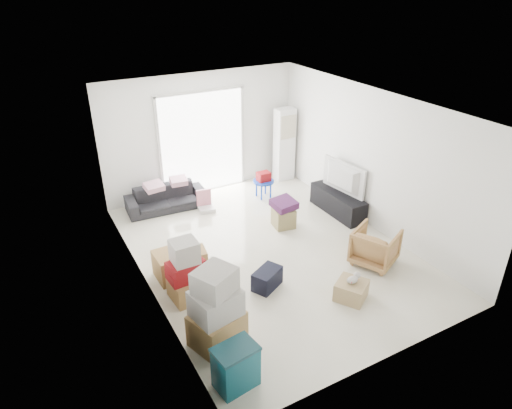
{
  "coord_description": "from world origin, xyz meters",
  "views": [
    {
      "loc": [
        -3.62,
        -6.06,
        4.59
      ],
      "look_at": [
        -0.17,
        0.2,
        0.9
      ],
      "focal_mm": 32.0,
      "sensor_mm": 36.0,
      "label": 1
    }
  ],
  "objects_px": {
    "wood_crate": "(351,290)",
    "sofa": "(166,195)",
    "tv_console": "(338,203)",
    "ottoman": "(283,217)",
    "ac_tower": "(284,145)",
    "kids_table": "(264,180)",
    "armchair": "(375,245)",
    "television": "(339,189)",
    "storage_bins": "(236,367)"
  },
  "relations": [
    {
      "from": "wood_crate",
      "to": "sofa",
      "type": "bearing_deg",
      "value": 109.51
    },
    {
      "from": "tv_console",
      "to": "ottoman",
      "type": "xyz_separation_m",
      "value": [
        -1.3,
        0.06,
        -0.04
      ]
    },
    {
      "from": "ac_tower",
      "to": "kids_table",
      "type": "relative_size",
      "value": 2.89
    },
    {
      "from": "ac_tower",
      "to": "armchair",
      "type": "xyz_separation_m",
      "value": [
        -0.54,
        -3.86,
        -0.52
      ]
    },
    {
      "from": "tv_console",
      "to": "sofa",
      "type": "bearing_deg",
      "value": 148.14
    },
    {
      "from": "television",
      "to": "sofa",
      "type": "relative_size",
      "value": 0.67
    },
    {
      "from": "armchair",
      "to": "wood_crate",
      "type": "distance_m",
      "value": 1.16
    },
    {
      "from": "television",
      "to": "sofa",
      "type": "distance_m",
      "value": 3.65
    },
    {
      "from": "ac_tower",
      "to": "armchair",
      "type": "bearing_deg",
      "value": -98.01
    },
    {
      "from": "storage_bins",
      "to": "armchair",
      "type": "bearing_deg",
      "value": 20.19
    },
    {
      "from": "ac_tower",
      "to": "storage_bins",
      "type": "bearing_deg",
      "value": -127.17
    },
    {
      "from": "ottoman",
      "to": "storage_bins",
      "type": "bearing_deg",
      "value": -130.26
    },
    {
      "from": "tv_console",
      "to": "armchair",
      "type": "height_order",
      "value": "armchair"
    },
    {
      "from": "ottoman",
      "to": "wood_crate",
      "type": "xyz_separation_m",
      "value": [
        -0.27,
        -2.43,
        -0.05
      ]
    },
    {
      "from": "ac_tower",
      "to": "television",
      "type": "bearing_deg",
      "value": -88.62
    },
    {
      "from": "storage_bins",
      "to": "kids_table",
      "type": "relative_size",
      "value": 1.0
    },
    {
      "from": "armchair",
      "to": "storage_bins",
      "type": "height_order",
      "value": "armchair"
    },
    {
      "from": "ottoman",
      "to": "kids_table",
      "type": "bearing_deg",
      "value": 77.17
    },
    {
      "from": "sofa",
      "to": "armchair",
      "type": "distance_m",
      "value": 4.48
    },
    {
      "from": "tv_console",
      "to": "wood_crate",
      "type": "relative_size",
      "value": 3.18
    },
    {
      "from": "sofa",
      "to": "wood_crate",
      "type": "bearing_deg",
      "value": -66.62
    },
    {
      "from": "sofa",
      "to": "wood_crate",
      "type": "xyz_separation_m",
      "value": [
        1.52,
        -4.29,
        -0.18
      ]
    },
    {
      "from": "ottoman",
      "to": "ac_tower",
      "type": "bearing_deg",
      "value": 58.08
    },
    {
      "from": "kids_table",
      "to": "wood_crate",
      "type": "bearing_deg",
      "value": -98.68
    },
    {
      "from": "television",
      "to": "wood_crate",
      "type": "xyz_separation_m",
      "value": [
        -1.57,
        -2.37,
        -0.39
      ]
    },
    {
      "from": "armchair",
      "to": "wood_crate",
      "type": "height_order",
      "value": "armchair"
    },
    {
      "from": "wood_crate",
      "to": "ac_tower",
      "type": "bearing_deg",
      "value": 71.07
    },
    {
      "from": "armchair",
      "to": "kids_table",
      "type": "height_order",
      "value": "armchair"
    },
    {
      "from": "storage_bins",
      "to": "television",
      "type": "bearing_deg",
      "value": 37.63
    },
    {
      "from": "ottoman",
      "to": "kids_table",
      "type": "xyz_separation_m",
      "value": [
        0.31,
        1.34,
        0.23
      ]
    },
    {
      "from": "tv_console",
      "to": "kids_table",
      "type": "height_order",
      "value": "kids_table"
    },
    {
      "from": "ac_tower",
      "to": "television",
      "type": "xyz_separation_m",
      "value": [
        0.05,
        -2.07,
        -0.33
      ]
    },
    {
      "from": "storage_bins",
      "to": "wood_crate",
      "type": "xyz_separation_m",
      "value": [
        2.33,
        0.64,
        -0.16
      ]
    },
    {
      "from": "sofa",
      "to": "ottoman",
      "type": "distance_m",
      "value": 2.59
    },
    {
      "from": "sofa",
      "to": "ac_tower",
      "type": "bearing_deg",
      "value": 6.7
    },
    {
      "from": "ottoman",
      "to": "wood_crate",
      "type": "distance_m",
      "value": 2.44
    },
    {
      "from": "television",
      "to": "sofa",
      "type": "height_order",
      "value": "sofa"
    },
    {
      "from": "sofa",
      "to": "kids_table",
      "type": "distance_m",
      "value": 2.16
    },
    {
      "from": "tv_console",
      "to": "storage_bins",
      "type": "height_order",
      "value": "storage_bins"
    },
    {
      "from": "sofa",
      "to": "armchair",
      "type": "relative_size",
      "value": 2.35
    },
    {
      "from": "television",
      "to": "ottoman",
      "type": "distance_m",
      "value": 1.35
    },
    {
      "from": "storage_bins",
      "to": "wood_crate",
      "type": "relative_size",
      "value": 1.37
    },
    {
      "from": "ottoman",
      "to": "wood_crate",
      "type": "height_order",
      "value": "ottoman"
    },
    {
      "from": "ottoman",
      "to": "tv_console",
      "type": "bearing_deg",
      "value": -2.65
    },
    {
      "from": "armchair",
      "to": "wood_crate",
      "type": "bearing_deg",
      "value": 94.88
    },
    {
      "from": "ac_tower",
      "to": "storage_bins",
      "type": "height_order",
      "value": "ac_tower"
    },
    {
      "from": "television",
      "to": "kids_table",
      "type": "distance_m",
      "value": 1.72
    },
    {
      "from": "ac_tower",
      "to": "sofa",
      "type": "xyz_separation_m",
      "value": [
        -3.04,
        -0.15,
        -0.55
      ]
    },
    {
      "from": "ac_tower",
      "to": "ottoman",
      "type": "distance_m",
      "value": 2.46
    },
    {
      "from": "ac_tower",
      "to": "ottoman",
      "type": "height_order",
      "value": "ac_tower"
    }
  ]
}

